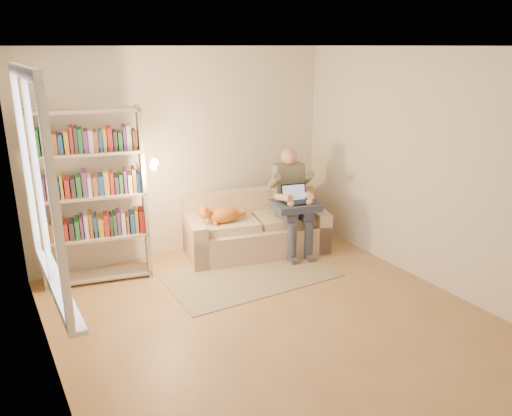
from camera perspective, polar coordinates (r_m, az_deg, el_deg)
floor at (r=5.02m, az=2.62°, el=-13.21°), size 4.50×4.50×0.00m
ceiling at (r=4.29m, az=3.14°, el=18.00°), size 4.00×4.50×0.02m
wall_left at (r=3.84m, az=-23.17°, el=-3.34°), size 0.02×4.50×2.60m
wall_right at (r=5.78m, az=19.78°, el=3.98°), size 0.02×4.50×2.60m
wall_back at (r=6.43m, az=-8.16°, el=6.20°), size 4.00×0.02×2.60m
window at (r=4.00m, az=-22.95°, el=-1.29°), size 0.12×1.52×1.69m
sofa at (r=6.58m, az=-0.11°, el=-2.60°), size 1.94×1.17×0.77m
person at (r=6.45m, az=4.09°, el=1.39°), size 0.49×0.67×1.36m
cat at (r=6.25m, az=-3.63°, el=-0.72°), size 0.66×0.31×0.24m
blanket at (r=6.35m, az=4.35°, el=0.29°), size 0.65×0.57×0.09m
laptop at (r=6.33m, az=4.33°, el=1.16°), size 0.38×0.33×0.29m
bookshelf at (r=5.79m, az=-18.29°, el=2.09°), size 1.30×0.62×1.99m
rug at (r=5.99m, az=-0.71°, el=-7.62°), size 1.96×1.17×0.01m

